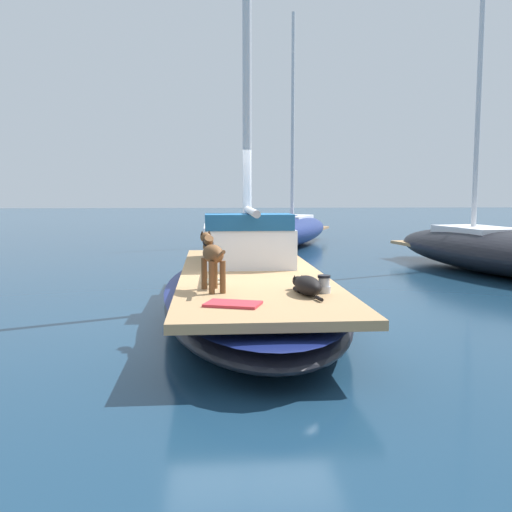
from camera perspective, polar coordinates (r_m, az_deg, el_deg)
ground_plane at (r=8.59m, az=-0.47°, el=-5.97°), size 120.00×120.00×0.00m
sailboat_main at (r=8.53m, az=-0.47°, el=-3.77°), size 2.60×7.27×0.66m
mast_main at (r=9.58m, az=-0.87°, el=23.23°), size 0.14×2.27×8.70m
cabin_house at (r=9.54m, az=-0.97°, el=1.37°), size 1.43×2.24×0.84m
dog_black at (r=6.64m, az=5.05°, el=-2.91°), size 0.35×0.95×0.22m
dog_brown at (r=6.87m, az=-4.37°, el=0.05°), size 0.35×0.93×0.70m
deck_winch at (r=6.77m, az=6.74°, el=-2.83°), size 0.16×0.16×0.21m
coiled_rope at (r=7.47m, az=-4.23°, el=-2.54°), size 0.32×0.32×0.04m
deck_towel at (r=6.00m, az=-2.30°, el=-4.77°), size 0.64×0.52×0.03m
moored_boat_starboard_side at (r=14.34m, az=22.30°, el=0.63°), size 3.51×7.30×6.61m
moored_boat_far_astern at (r=19.82m, az=3.02°, el=2.63°), size 4.83×8.09×7.99m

